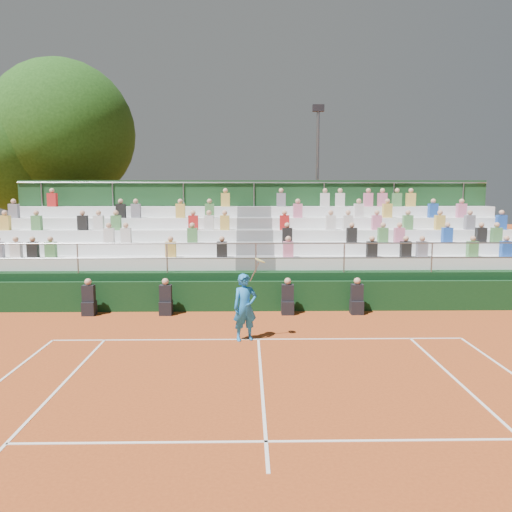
{
  "coord_description": "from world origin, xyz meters",
  "views": [
    {
      "loc": [
        -0.29,
        -12.97,
        3.98
      ],
      "look_at": [
        0.0,
        3.5,
        1.8
      ],
      "focal_mm": 35.0,
      "sensor_mm": 36.0,
      "label": 1
    }
  ],
  "objects_px": {
    "tennis_player": "(245,307)",
    "floodlight_mast": "(317,173)",
    "tree_east": "(62,133)",
    "tree_west": "(23,149)"
  },
  "relations": [
    {
      "from": "tennis_player",
      "to": "floodlight_mast",
      "type": "height_order",
      "value": "floodlight_mast"
    },
    {
      "from": "tennis_player",
      "to": "tree_east",
      "type": "bearing_deg",
      "value": 125.72
    },
    {
      "from": "tree_east",
      "to": "tree_west",
      "type": "bearing_deg",
      "value": -173.72
    },
    {
      "from": "floodlight_mast",
      "to": "tree_west",
      "type": "bearing_deg",
      "value": -175.93
    },
    {
      "from": "tennis_player",
      "to": "tree_west",
      "type": "relative_size",
      "value": 0.24
    },
    {
      "from": "tree_west",
      "to": "floodlight_mast",
      "type": "relative_size",
      "value": 1.1
    },
    {
      "from": "tennis_player",
      "to": "tree_east",
      "type": "distance_m",
      "value": 16.82
    },
    {
      "from": "tennis_player",
      "to": "tree_west",
      "type": "height_order",
      "value": "tree_west"
    },
    {
      "from": "tennis_player",
      "to": "tree_east",
      "type": "xyz_separation_m",
      "value": [
        -9.19,
        12.78,
        5.92
      ]
    },
    {
      "from": "tree_west",
      "to": "tree_east",
      "type": "bearing_deg",
      "value": 6.28
    }
  ]
}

